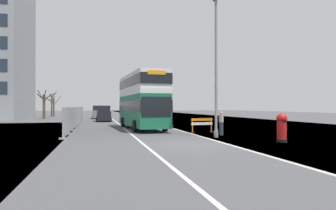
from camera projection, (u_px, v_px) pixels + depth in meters
ground at (197, 145)px, 16.38m from camera, size 140.00×280.00×0.10m
double_decker_bus at (142, 100)px, 27.27m from camera, size 3.37×10.53×5.02m
lamppost_foreground at (216, 71)px, 19.82m from camera, size 0.29×0.70×9.47m
red_pillar_postbox at (282, 126)px, 17.12m from camera, size 0.61×0.61×1.68m
roadworks_barrier at (202, 123)px, 23.27m from camera, size 1.89×0.76×1.15m
construction_site_fence at (77, 117)px, 31.77m from camera, size 0.44×27.40×2.06m
car_oncoming_near at (104, 114)px, 41.23m from camera, size 2.06×4.44×2.21m
car_receding_mid at (98, 113)px, 50.30m from camera, size 1.91×3.98×2.24m
bare_tree_far_verge_near at (44, 104)px, 49.81m from camera, size 2.87×2.47×4.85m
bare_tree_far_verge_mid at (52, 104)px, 61.19m from camera, size 2.66×2.84×5.32m
bare_tree_far_verge_far at (54, 106)px, 59.51m from camera, size 2.44×2.09×4.37m
pedestrian_at_kerb at (221, 123)px, 21.30m from camera, size 0.34×0.34×1.71m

